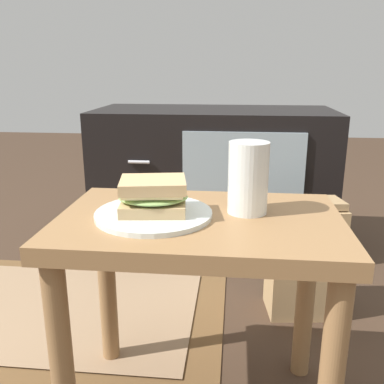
% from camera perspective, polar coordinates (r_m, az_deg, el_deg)
% --- Properties ---
extents(side_table, '(0.56, 0.36, 0.46)m').
position_cam_1_polar(side_table, '(0.87, 1.00, -8.95)').
color(side_table, olive).
rests_on(side_table, ground).
extents(tv_cabinet, '(0.96, 0.46, 0.58)m').
position_cam_1_polar(tv_cabinet, '(1.79, 2.89, 1.81)').
color(tv_cabinet, black).
rests_on(tv_cabinet, ground).
extents(area_rug, '(1.03, 0.66, 0.01)m').
position_cam_1_polar(area_rug, '(1.45, -17.29, -15.00)').
color(area_rug, brown).
rests_on(area_rug, ground).
extents(plate, '(0.23, 0.23, 0.01)m').
position_cam_1_polar(plate, '(0.84, -5.18, -2.97)').
color(plate, silver).
rests_on(plate, side_table).
extents(sandwich_front, '(0.15, 0.12, 0.07)m').
position_cam_1_polar(sandwich_front, '(0.83, -5.25, -0.50)').
color(sandwich_front, tan).
rests_on(sandwich_front, plate).
extents(beer_glass, '(0.08, 0.08, 0.14)m').
position_cam_1_polar(beer_glass, '(0.85, 7.56, 1.66)').
color(beer_glass, silver).
rests_on(beer_glass, side_table).
extents(paper_bag, '(0.22, 0.16, 0.37)m').
position_cam_1_polar(paper_bag, '(1.35, 14.82, -8.53)').
color(paper_bag, tan).
rests_on(paper_bag, ground).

